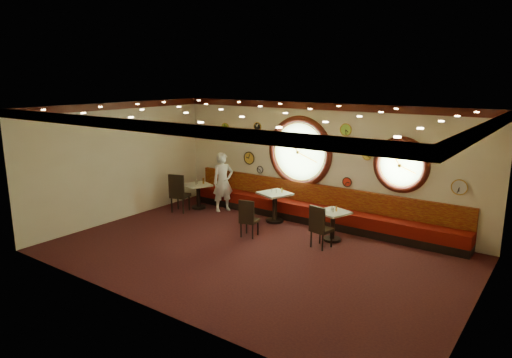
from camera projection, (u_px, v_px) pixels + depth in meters
name	position (u px, v px, depth m)	size (l,w,h in m)	color
floor	(254.00, 254.00, 10.18)	(9.00, 6.00, 0.00)	#321016
ceiling	(253.00, 109.00, 9.47)	(9.00, 6.00, 0.02)	gold
wall_back	(319.00, 163.00, 12.20)	(9.00, 0.02, 3.20)	beige
wall_front	(146.00, 219.00, 7.45)	(9.00, 0.02, 3.20)	beige
wall_left	(120.00, 162.00, 12.38)	(0.02, 6.00, 3.20)	beige
wall_right	(482.00, 222.00, 7.27)	(0.02, 6.00, 3.20)	beige
molding_back	(320.00, 106.00, 11.83)	(9.00, 0.10, 0.18)	#3C110A
molding_front	(143.00, 126.00, 7.15)	(9.00, 0.10, 0.18)	#3C110A
molding_left	(117.00, 106.00, 12.02)	(0.10, 6.00, 0.18)	#3C110A
molding_right	(489.00, 128.00, 6.96)	(0.10, 6.00, 0.18)	#3C110A
banquette_base	(313.00, 219.00, 12.31)	(8.00, 0.55, 0.20)	black
banquette_seat	(313.00, 210.00, 12.26)	(8.00, 0.55, 0.30)	#5C0C07
banquette_back	(317.00, 194.00, 12.34)	(8.00, 0.10, 0.55)	#640807
porthole_left_glass	(300.00, 152.00, 12.48)	(1.66, 1.66, 0.02)	#9DCA79
porthole_left_frame	(300.00, 152.00, 12.47)	(1.98, 1.98, 0.18)	#3C110A
porthole_left_ring	(299.00, 152.00, 12.45)	(1.61, 1.61, 0.03)	gold
porthole_right_glass	(401.00, 165.00, 10.90)	(1.10, 1.10, 0.02)	#9DCA79
porthole_right_frame	(401.00, 165.00, 10.89)	(1.38, 1.38, 0.18)	#3C110A
porthole_right_ring	(401.00, 165.00, 10.87)	(1.09, 1.09, 0.03)	gold
wall_clock_0	(460.00, 187.00, 10.18)	(0.34, 0.34, 0.03)	silver
wall_clock_1	(249.00, 158.00, 13.50)	(0.36, 0.36, 0.03)	gold
wall_clock_2	(347.00, 182.00, 11.77)	(0.24, 0.24, 0.03)	red
wall_clock_3	(258.00, 127.00, 13.12)	(0.24, 0.24, 0.03)	black
wall_clock_4	(260.00, 170.00, 13.34)	(0.20, 0.20, 0.03)	silver
wall_clock_5	(367.00, 155.00, 11.32)	(0.22, 0.22, 0.03)	#DED64A
wall_clock_6	(225.00, 127.00, 13.82)	(0.26, 0.26, 0.03)	#7EBB25
wall_clock_7	(346.00, 130.00, 11.53)	(0.30, 0.30, 0.03)	#96D643
table_a	(198.00, 193.00, 13.59)	(0.88, 0.88, 0.74)	black
table_b	(275.00, 203.00, 12.30)	(0.95, 0.95, 0.82)	black
table_c	(333.00, 222.00, 10.91)	(0.84, 0.84, 0.73)	black
chair_a	(178.00, 191.00, 13.14)	(0.59, 0.59, 0.70)	black
chair_b	(248.00, 216.00, 11.10)	(0.47, 0.47, 0.59)	black
chair_c	(319.00, 224.00, 10.39)	(0.49, 0.49, 0.63)	black
condiment_a_salt	(197.00, 182.00, 13.56)	(0.04, 0.04, 0.11)	silver
condiment_b_salt	(272.00, 190.00, 12.29)	(0.03, 0.03, 0.09)	silver
condiment_c_salt	(332.00, 208.00, 10.92)	(0.04, 0.04, 0.11)	silver
condiment_a_pepper	(196.00, 183.00, 13.45)	(0.04, 0.04, 0.11)	silver
condiment_b_pepper	(276.00, 191.00, 12.18)	(0.03, 0.03, 0.09)	silver
condiment_c_pepper	(333.00, 210.00, 10.75)	(0.04, 0.04, 0.10)	#BBBCC0
condiment_a_bottle	(203.00, 181.00, 13.56)	(0.05, 0.05, 0.17)	gold
condiment_b_bottle	(282.00, 190.00, 12.22)	(0.04, 0.04, 0.14)	gold
condiment_c_bottle	(336.00, 209.00, 10.83)	(0.04, 0.04, 0.14)	gold
waiter	(223.00, 182.00, 13.26)	(0.63, 0.41, 1.72)	silver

